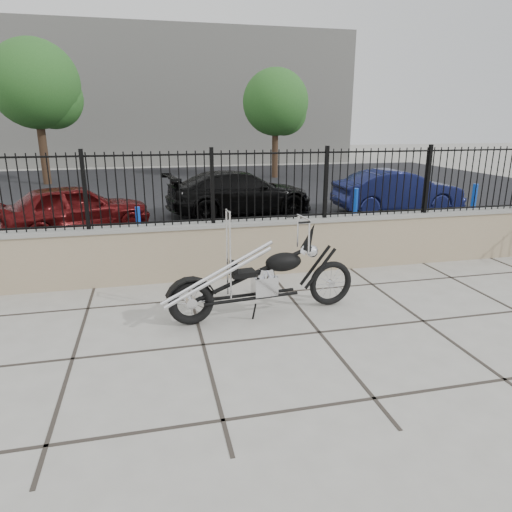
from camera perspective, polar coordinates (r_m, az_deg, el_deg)
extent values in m
plane|color=#99968E|center=(6.01, 7.94, -9.44)|extent=(90.00, 90.00, 0.00)
plane|color=black|center=(17.83, -6.59, 7.97)|extent=(30.00, 30.00, 0.00)
cube|color=gray|center=(8.08, 1.77, 1.18)|extent=(14.00, 0.36, 0.96)
cube|color=black|center=(7.86, 1.84, 8.80)|extent=(14.00, 0.08, 1.20)
cube|color=beige|center=(31.62, -10.03, 18.79)|extent=(22.00, 6.00, 8.00)
imported|color=#480A0B|center=(11.90, -21.64, 5.57)|extent=(3.75, 2.55, 1.19)
imported|color=black|center=(13.40, -1.99, 7.95)|extent=(4.47, 2.28, 1.24)
imported|color=#111640|center=(14.35, 17.28, 7.78)|extent=(3.79, 1.43, 1.24)
cylinder|color=#0D19CF|center=(10.16, -14.45, 3.58)|extent=(0.13, 0.13, 0.86)
cylinder|color=#0B59A7|center=(11.55, 12.24, 5.70)|extent=(0.15, 0.15, 1.04)
cylinder|color=#0C37BC|center=(13.21, 25.51, 5.84)|extent=(0.13, 0.13, 1.06)
cylinder|color=#382619|center=(21.78, -25.10, 12.53)|extent=(0.33, 0.33, 3.35)
sphere|color=#255A22|center=(21.82, -25.97, 19.23)|extent=(3.57, 3.57, 3.57)
cylinder|color=#382619|center=(22.30, 2.39, 13.44)|extent=(0.29, 0.29, 2.85)
sphere|color=#33712A|center=(22.29, 2.46, 19.06)|extent=(3.04, 3.04, 3.04)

